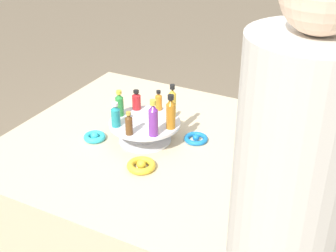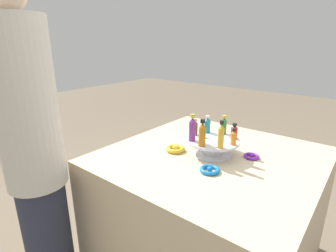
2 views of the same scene
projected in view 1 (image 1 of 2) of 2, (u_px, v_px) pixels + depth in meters
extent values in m
cube|color=beige|center=(147.00, 210.00, 2.08)|extent=(1.09, 1.09, 0.72)
cylinder|color=silver|center=(145.00, 139.00, 1.91)|extent=(0.21, 0.21, 0.01)
cylinder|color=silver|center=(145.00, 131.00, 1.89)|extent=(0.11, 0.11, 0.07)
cylinder|color=silver|center=(145.00, 123.00, 1.87)|extent=(0.29, 0.29, 0.01)
cylinder|color=gold|center=(172.00, 106.00, 1.88)|extent=(0.03, 0.03, 0.10)
cone|color=gold|center=(172.00, 92.00, 1.85)|extent=(0.03, 0.03, 0.02)
cylinder|color=black|center=(172.00, 87.00, 1.84)|extent=(0.02, 0.02, 0.02)
cylinder|color=orange|center=(158.00, 103.00, 1.94)|extent=(0.03, 0.03, 0.06)
cone|color=orange|center=(158.00, 94.00, 1.93)|extent=(0.03, 0.03, 0.01)
cylinder|color=black|center=(158.00, 92.00, 1.92)|extent=(0.02, 0.02, 0.01)
cylinder|color=#B21E23|center=(137.00, 102.00, 1.95)|extent=(0.04, 0.04, 0.06)
cone|color=#B21E23|center=(136.00, 94.00, 1.93)|extent=(0.03, 0.03, 0.01)
cylinder|color=black|center=(136.00, 92.00, 1.93)|extent=(0.02, 0.02, 0.01)
cylinder|color=#288438|center=(119.00, 107.00, 1.89)|extent=(0.03, 0.03, 0.08)
cone|color=#288438|center=(119.00, 96.00, 1.87)|extent=(0.03, 0.03, 0.02)
cylinder|color=gold|center=(118.00, 93.00, 1.86)|extent=(0.02, 0.02, 0.01)
cylinder|color=teal|center=(116.00, 118.00, 1.82)|extent=(0.04, 0.04, 0.07)
cone|color=teal|center=(115.00, 108.00, 1.80)|extent=(0.03, 0.03, 0.02)
cylinder|color=silver|center=(115.00, 104.00, 1.79)|extent=(0.02, 0.02, 0.01)
cylinder|color=brown|center=(130.00, 127.00, 1.76)|extent=(0.03, 0.03, 0.07)
cone|color=brown|center=(129.00, 117.00, 1.74)|extent=(0.03, 0.03, 0.01)
cylinder|color=#B79338|center=(129.00, 114.00, 1.73)|extent=(0.02, 0.02, 0.01)
cylinder|color=#702D93|center=(153.00, 123.00, 1.75)|extent=(0.04, 0.04, 0.10)
cone|color=#702D93|center=(153.00, 108.00, 1.72)|extent=(0.03, 0.03, 0.02)
cylinder|color=gold|center=(153.00, 102.00, 1.71)|extent=(0.02, 0.02, 0.02)
cylinder|color=#AD6B19|center=(171.00, 116.00, 1.80)|extent=(0.04, 0.04, 0.10)
cone|color=#AD6B19|center=(171.00, 102.00, 1.77)|extent=(0.03, 0.03, 0.02)
cylinder|color=black|center=(171.00, 97.00, 1.76)|extent=(0.02, 0.02, 0.02)
torus|color=blue|center=(196.00, 139.00, 1.90)|extent=(0.10, 0.10, 0.02)
sphere|color=blue|center=(196.00, 138.00, 1.90)|extent=(0.03, 0.03, 0.03)
torus|color=purple|center=(148.00, 115.00, 2.09)|extent=(0.08, 0.08, 0.02)
sphere|color=purple|center=(148.00, 114.00, 2.09)|extent=(0.02, 0.02, 0.02)
torus|color=#2DB7CC|center=(95.00, 137.00, 1.91)|extent=(0.09, 0.09, 0.02)
sphere|color=#2DB7CC|center=(95.00, 136.00, 1.91)|extent=(0.03, 0.03, 0.03)
torus|color=gold|center=(141.00, 166.00, 1.72)|extent=(0.11, 0.11, 0.03)
sphere|color=gold|center=(141.00, 164.00, 1.72)|extent=(0.04, 0.04, 0.04)
cylinder|color=beige|center=(291.00, 200.00, 1.04)|extent=(0.27, 0.27, 0.76)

